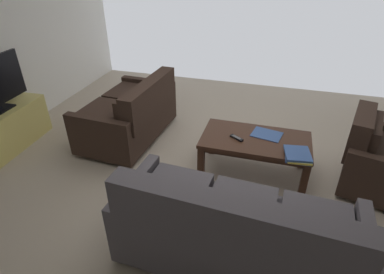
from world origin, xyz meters
name	(u,v)px	position (x,y,z in m)	size (l,w,h in m)	color
ground_plane	(215,177)	(0.00, 0.00, 0.00)	(5.96, 5.98, 0.01)	tan
sofa_main	(235,233)	(-0.38, 1.09, 0.39)	(1.90, 0.92, 0.92)	black
loveseat_near	(131,114)	(1.26, -0.55, 0.36)	(0.93, 1.44, 0.84)	black
coffee_table	(255,144)	(-0.39, -0.20, 0.40)	(1.16, 0.64, 0.46)	#3D2316
tv_stand	(7,129)	(2.68, 0.11, 0.27)	(0.46, 1.13, 0.53)	#D8C666
book_stack	(298,155)	(-0.82, 0.06, 0.50)	(0.28, 0.32, 0.06)	#385693
tv_remote	(237,138)	(-0.19, -0.14, 0.48)	(0.16, 0.12, 0.02)	black
loose_magazine	(267,134)	(-0.50, -0.31, 0.47)	(0.24, 0.31, 0.01)	#385693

